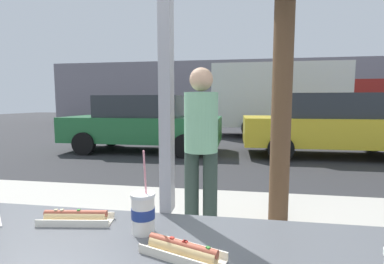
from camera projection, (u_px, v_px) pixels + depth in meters
ground_plane at (226, 147)px, 9.11m from camera, size 60.00×60.00×0.00m
sidewalk_strip at (205, 239)px, 2.81m from camera, size 16.00×2.80×0.15m
window_wall at (166, 15)px, 1.14m from camera, size 2.75×0.20×2.90m
building_facade_far at (232, 92)px, 20.65m from camera, size 28.00×1.20×4.54m
soda_cup_right at (143, 212)px, 1.00m from camera, size 0.09×0.09×0.30m
hotdog_tray_near at (182, 250)px, 0.85m from camera, size 0.28×0.17×0.05m
hotdog_tray_far at (76, 217)px, 1.09m from camera, size 0.29×0.12×0.05m
loose_straw at (0, 218)px, 1.12m from camera, size 0.14×0.14×0.01m
parked_car_green at (143, 123)px, 8.33m from camera, size 4.61×1.95×1.66m
parked_car_yellow at (331, 125)px, 7.51m from camera, size 4.64×1.98×1.70m
box_truck at (293, 98)px, 11.87m from camera, size 7.14×2.44×3.05m
pedestrian at (201, 142)px, 2.65m from camera, size 0.32×0.32×1.63m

